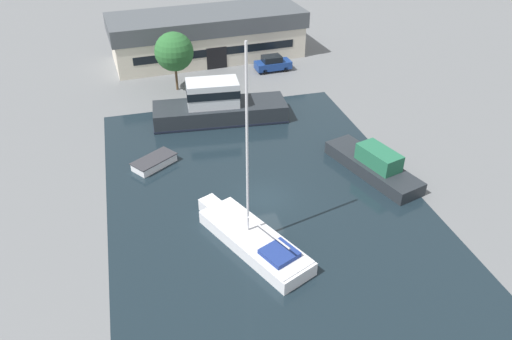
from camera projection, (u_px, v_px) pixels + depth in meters
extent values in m
plane|color=slate|center=(265.00, 199.00, 36.99)|extent=(440.00, 440.00, 0.00)
cube|color=black|center=(265.00, 199.00, 36.99)|extent=(22.73, 33.50, 0.01)
cube|color=beige|center=(208.00, 43.00, 60.64)|extent=(22.93, 9.42, 3.62)
cube|color=#474C51|center=(207.00, 20.00, 59.13)|extent=(23.61, 9.70, 1.87)
cube|color=black|center=(217.00, 58.00, 57.83)|extent=(2.40, 0.23, 2.54)
cube|color=black|center=(217.00, 52.00, 57.44)|extent=(19.01, 1.42, 0.91)
cylinder|color=brown|center=(176.00, 78.00, 52.78)|extent=(0.25, 0.25, 2.70)
sphere|color=#28602D|center=(174.00, 52.00, 51.21)|extent=(4.02, 4.02, 4.02)
cube|color=navy|center=(273.00, 65.00, 57.61)|extent=(4.20, 2.06, 0.84)
cube|color=black|center=(272.00, 59.00, 57.15)|extent=(2.22, 1.73, 0.67)
cube|color=black|center=(281.00, 58.00, 57.45)|extent=(0.12, 1.47, 0.53)
cylinder|color=black|center=(281.00, 64.00, 58.81)|extent=(0.61, 0.23, 0.60)
cylinder|color=black|center=(286.00, 69.00, 57.51)|extent=(0.61, 0.23, 0.60)
cylinder|color=black|center=(260.00, 67.00, 58.14)|extent=(0.61, 0.23, 0.60)
cylinder|color=black|center=(265.00, 72.00, 56.85)|extent=(0.61, 0.23, 0.60)
cube|color=white|center=(254.00, 241.00, 32.34)|extent=(6.07, 9.10, 0.94)
cube|color=white|center=(210.00, 205.00, 35.56)|extent=(1.60, 1.59, 0.94)
cube|color=silver|center=(254.00, 235.00, 32.06)|extent=(5.83, 8.74, 0.08)
cylinder|color=silver|center=(247.00, 147.00, 29.01)|extent=(0.16, 0.16, 12.59)
cylinder|color=silver|center=(268.00, 232.00, 30.58)|extent=(1.74, 3.64, 0.12)
cube|color=navy|center=(279.00, 253.00, 30.39)|extent=(2.52, 2.54, 0.30)
cube|color=#23282D|center=(220.00, 112.00, 47.22)|extent=(12.72, 4.83, 1.64)
cube|color=black|center=(220.00, 118.00, 47.59)|extent=(12.85, 4.91, 0.18)
cube|color=silver|center=(213.00, 93.00, 46.04)|extent=(4.94, 3.11, 2.33)
cube|color=black|center=(212.00, 91.00, 45.91)|extent=(5.05, 3.20, 0.75)
cube|color=white|center=(154.00, 162.00, 40.65)|extent=(3.80, 3.34, 0.63)
cube|color=#333338|center=(154.00, 159.00, 40.46)|extent=(3.97, 3.50, 0.08)
cube|color=#23282D|center=(372.00, 167.00, 39.70)|extent=(4.97, 9.26, 1.04)
cube|color=#236647|center=(379.00, 157.00, 38.67)|extent=(2.72, 3.92, 1.33)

